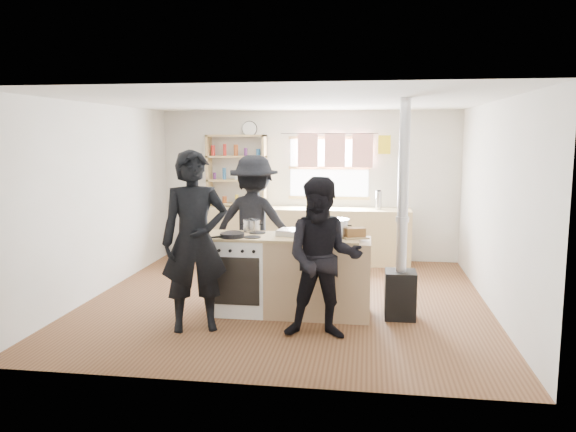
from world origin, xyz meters
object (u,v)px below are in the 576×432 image
object	(u,v)px
thermos	(379,200)
person_far	(254,223)
cooking_island	(292,275)
skillet_greens	(232,235)
person_near_left	(195,241)
person_near_right	(323,259)
stockpot_stove	(252,226)
bread_board	(355,234)
flue_heater	(401,263)
roast_tray	(294,232)
stockpot_counter	(335,228)

from	to	relation	value
thermos	person_far	world-z (taller)	person_far
cooking_island	skillet_greens	bearing A→B (deg)	-165.42
person_near_left	cooking_island	bearing A→B (deg)	13.82
thermos	person_near_right	size ratio (longest dim) A/B	0.18
stockpot_stove	bread_board	world-z (taller)	stockpot_stove
thermos	skillet_greens	bearing A→B (deg)	-120.05
skillet_greens	person_near_left	xyz separation A→B (m)	(-0.29, -0.50, 0.01)
flue_heater	person_near_right	bearing A→B (deg)	-138.04
roast_tray	flue_heater	distance (m)	1.28
roast_tray	person_near_right	distance (m)	0.89
roast_tray	person_near_right	size ratio (longest dim) A/B	0.25
skillet_greens	roast_tray	distance (m)	0.73
roast_tray	stockpot_counter	bearing A→B (deg)	-6.16
flue_heater	person_near_left	distance (m)	2.34
stockpot_counter	skillet_greens	bearing A→B (deg)	-171.04
thermos	stockpot_counter	bearing A→B (deg)	-101.10
roast_tray	person_near_right	world-z (taller)	person_near_right
roast_tray	bread_board	bearing A→B (deg)	-7.66
bread_board	person_near_left	distance (m)	1.80
skillet_greens	stockpot_stove	size ratio (longest dim) A/B	1.90
cooking_island	bread_board	bearing A→B (deg)	-2.87
stockpot_stove	person_near_left	size ratio (longest dim) A/B	0.11
person_near_left	person_near_right	xyz separation A→B (m)	(1.38, -0.05, -0.13)
person_far	skillet_greens	bearing A→B (deg)	97.46
stockpot_counter	stockpot_stove	bearing A→B (deg)	168.21
stockpot_counter	person_far	world-z (taller)	person_far
stockpot_stove	flue_heater	xyz separation A→B (m)	(1.78, -0.20, -0.36)
cooking_island	person_far	bearing A→B (deg)	122.79
roast_tray	stockpot_counter	distance (m)	0.48
thermos	stockpot_stove	xyz separation A→B (m)	(-1.56, -2.55, -0.04)
skillet_greens	roast_tray	size ratio (longest dim) A/B	0.94
person_near_left	person_near_right	size ratio (longest dim) A/B	1.16
roast_tray	stockpot_stove	distance (m)	0.57
cooking_island	thermos	bearing A→B (deg)	69.60
stockpot_counter	bread_board	bearing A→B (deg)	-10.61
flue_heater	person_near_right	distance (m)	1.14
skillet_greens	bread_board	size ratio (longest dim) A/B	1.19
roast_tray	stockpot_stove	xyz separation A→B (m)	(-0.54, 0.16, 0.04)
stockpot_counter	bread_board	world-z (taller)	stockpot_counter
roast_tray	stockpot_counter	xyz separation A→B (m)	(0.47, -0.05, 0.07)
thermos	stockpot_counter	world-z (taller)	thermos
stockpot_stove	person_far	xyz separation A→B (m)	(-0.14, 0.81, -0.09)
cooking_island	skillet_greens	size ratio (longest dim) A/B	4.98
bread_board	person_far	size ratio (longest dim) A/B	0.18
thermos	skillet_greens	xyz separation A→B (m)	(-1.70, -2.95, -0.09)
skillet_greens	person_far	bearing A→B (deg)	89.63
thermos	stockpot_counter	distance (m)	2.81
bread_board	cooking_island	bearing A→B (deg)	177.13
bread_board	person_far	world-z (taller)	person_far
person_near_left	person_near_right	bearing A→B (deg)	-23.47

